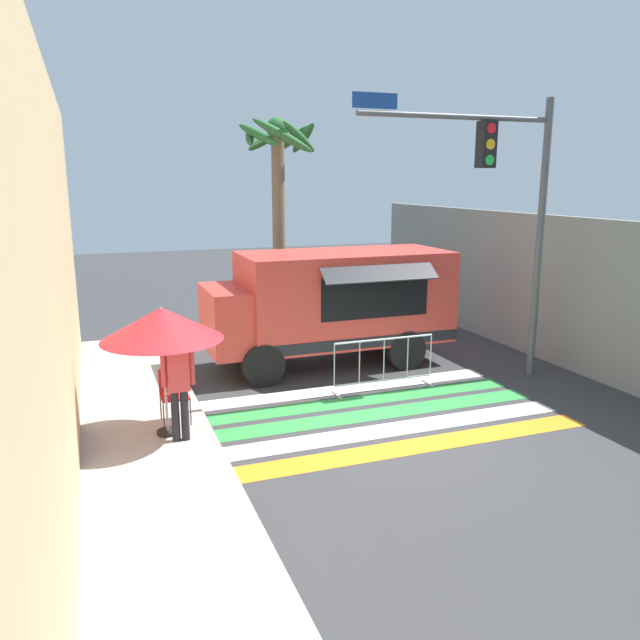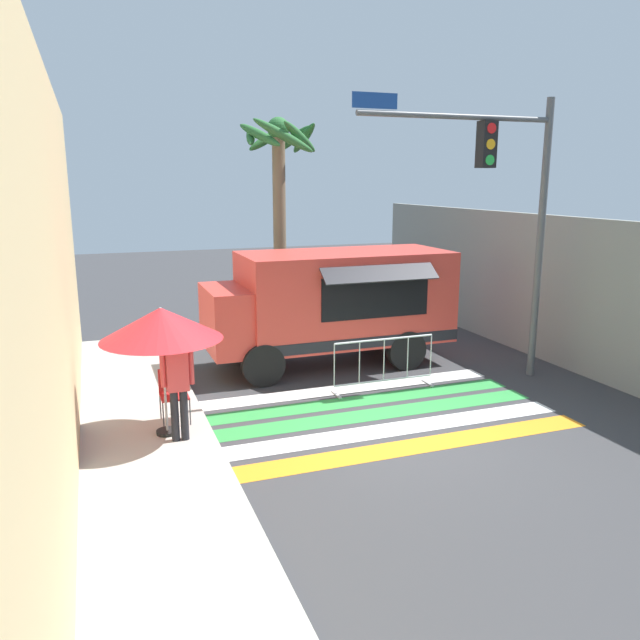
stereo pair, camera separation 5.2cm
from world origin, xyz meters
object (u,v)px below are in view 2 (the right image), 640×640
food_truck (327,301)px  barricade_front (384,364)px  folding_chair (173,390)px  palm_tree (280,182)px  patio_umbrella (161,324)px  vendor_person (178,379)px  traffic_signal_pole (509,192)px

food_truck → barricade_front: size_ratio=2.53×
folding_chair → palm_tree: (3.81, 6.17, 3.51)m
patio_umbrella → palm_tree: size_ratio=0.36×
folding_chair → palm_tree: palm_tree is taller
food_truck → vendor_person: food_truck is taller
vendor_person → palm_tree: 8.60m
food_truck → folding_chair: size_ratio=6.14×
patio_umbrella → vendor_person: patio_umbrella is taller
folding_chair → vendor_person: bearing=-73.8°
patio_umbrella → traffic_signal_pole: bearing=7.0°
traffic_signal_pole → palm_tree: palm_tree is taller
patio_umbrella → barricade_front: bearing=13.8°
folding_chair → vendor_person: vendor_person is taller
palm_tree → barricade_front: bearing=-84.8°
vendor_person → barricade_front: bearing=31.9°
traffic_signal_pole → barricade_front: bearing=175.0°
patio_umbrella → barricade_front: patio_umbrella is taller
barricade_front → vendor_person: bearing=-161.6°
traffic_signal_pole → folding_chair: bearing=-177.5°
barricade_front → palm_tree: palm_tree is taller
traffic_signal_pole → barricade_front: 4.35m
palm_tree → food_truck: bearing=-89.3°
vendor_person → palm_tree: size_ratio=0.30×
patio_umbrella → palm_tree: palm_tree is taller
food_truck → traffic_signal_pole: (3.09, -2.29, 2.49)m
barricade_front → palm_tree: bearing=95.2°
palm_tree → folding_chair: bearing=-121.7°
vendor_person → palm_tree: (3.83, 7.08, 3.03)m
patio_umbrella → palm_tree: bearing=59.3°
barricade_front → food_truck: bearing=102.6°
barricade_front → palm_tree: (-0.51, 5.63, 3.64)m
patio_umbrella → barricade_front: 4.87m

